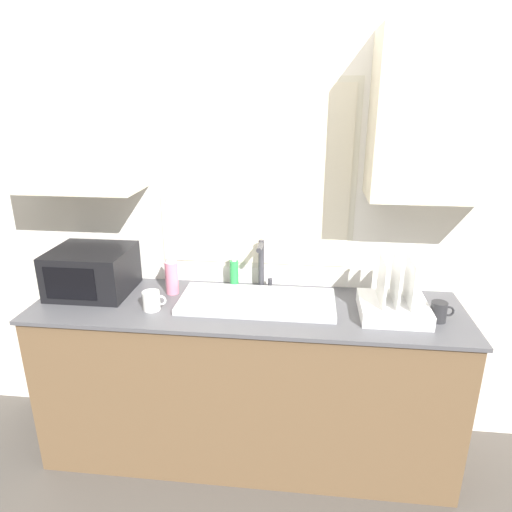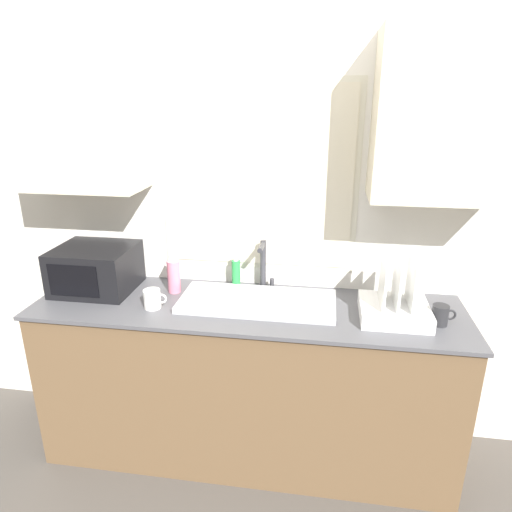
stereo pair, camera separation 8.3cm
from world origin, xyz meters
name	(u,v)px [view 1 (the left image)]	position (x,y,z in m)	size (l,w,h in m)	color
ground_plane	(240,488)	(0.00, 0.00, 0.00)	(12.00, 12.00, 0.00)	#4C4742
countertop	(247,380)	(0.00, 0.29, 0.46)	(2.20, 0.61, 0.91)	brown
wall_back	(253,194)	(0.00, 0.57, 1.43)	(6.00, 0.38, 2.60)	silver
sink_basin	(257,301)	(0.05, 0.31, 0.92)	(0.79, 0.36, 0.03)	#B2B2B7
faucet	(262,262)	(0.06, 0.50, 1.07)	(0.08, 0.14, 0.28)	#333338
microwave	(92,271)	(-0.85, 0.37, 1.03)	(0.41, 0.37, 0.24)	black
dish_rack	(394,303)	(0.72, 0.26, 0.97)	(0.32, 0.31, 0.29)	white
spray_bottle	(171,273)	(-0.42, 0.40, 1.03)	(0.07, 0.07, 0.24)	#D8728C
soap_bottle	(234,274)	(-0.10, 0.50, 0.99)	(0.05, 0.05, 0.19)	#268C3F
mug_near_sink	(152,301)	(-0.46, 0.19, 0.96)	(0.12, 0.09, 0.10)	white
mug_by_rack	(439,312)	(0.93, 0.22, 0.96)	(0.11, 0.08, 0.10)	#262628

